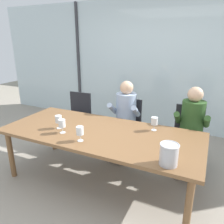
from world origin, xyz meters
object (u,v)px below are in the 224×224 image
(dining_table, at_px, (100,136))
(person_olive_shirt, at_px, (191,124))
(chair_left_of_center, at_px, (127,121))
(wine_glass_center_pour, at_px, (59,120))
(chair_center, at_px, (188,131))
(person_pale_blue_shirt, at_px, (125,114))
(wine_glass_by_right_taster, at_px, (154,122))
(ice_bucket_primary, at_px, (169,154))
(wine_glass_near_bucket, at_px, (80,131))
(wine_glass_by_left_taster, at_px, (62,124))
(chair_near_curtain, at_px, (78,113))

(dining_table, relative_size, person_olive_shirt, 2.06)
(chair_left_of_center, xyz_separation_m, wine_glass_center_pour, (-0.52, -1.09, 0.32))
(chair_left_of_center, xyz_separation_m, chair_center, (0.98, 0.01, 0.00))
(person_pale_blue_shirt, xyz_separation_m, wine_glass_by_right_taster, (0.59, -0.48, 0.14))
(ice_bucket_primary, relative_size, wine_glass_near_bucket, 1.20)
(dining_table, height_order, person_pale_blue_shirt, person_pale_blue_shirt)
(chair_left_of_center, height_order, wine_glass_near_bucket, wine_glass_near_bucket)
(chair_center, bearing_deg, person_pale_blue_shirt, -175.61)
(ice_bucket_primary, xyz_separation_m, wine_glass_near_bucket, (-1.01, 0.07, 0.01))
(wine_glass_near_bucket, xyz_separation_m, wine_glass_by_right_taster, (0.68, 0.65, 0.00))
(ice_bucket_primary, bearing_deg, person_olive_shirt, 86.05)
(person_olive_shirt, xyz_separation_m, wine_glass_by_left_taster, (-1.41, -1.04, 0.15))
(chair_left_of_center, relative_size, person_olive_shirt, 0.74)
(person_olive_shirt, bearing_deg, ice_bucket_primary, -94.82)
(person_olive_shirt, bearing_deg, person_pale_blue_shirt, 179.12)
(wine_glass_near_bucket, bearing_deg, wine_glass_center_pour, 156.99)
(chair_center, xyz_separation_m, wine_glass_near_bucket, (-1.05, -1.30, 0.32))
(wine_glass_by_right_taster, bearing_deg, ice_bucket_primary, -65.77)
(chair_left_of_center, height_order, person_pale_blue_shirt, person_pale_blue_shirt)
(chair_center, height_order, wine_glass_center_pour, wine_glass_center_pour)
(person_olive_shirt, distance_m, ice_bucket_primary, 1.21)
(wine_glass_near_bucket, height_order, wine_glass_by_right_taster, same)
(wine_glass_by_right_taster, bearing_deg, chair_near_curtain, 158.47)
(chair_near_curtain, height_order, ice_bucket_primary, ice_bucket_primary)
(chair_center, bearing_deg, wine_glass_center_pour, -148.78)
(wine_glass_center_pour, xyz_separation_m, wine_glass_by_right_taster, (1.13, 0.46, 0.00))
(chair_center, height_order, wine_glass_near_bucket, wine_glass_near_bucket)
(chair_near_curtain, height_order, wine_glass_near_bucket, wine_glass_near_bucket)
(chair_center, relative_size, wine_glass_center_pour, 5.14)
(wine_glass_by_right_taster, bearing_deg, person_pale_blue_shirt, 140.94)
(chair_center, relative_size, wine_glass_by_left_taster, 5.14)
(chair_center, height_order, person_olive_shirt, person_olive_shirt)
(wine_glass_by_left_taster, bearing_deg, wine_glass_center_pour, 143.45)
(wine_glass_near_bucket, bearing_deg, dining_table, 76.48)
(chair_left_of_center, distance_m, ice_bucket_primary, 1.67)
(wine_glass_by_left_taster, relative_size, wine_glass_center_pour, 1.00)
(ice_bucket_primary, height_order, wine_glass_near_bucket, ice_bucket_primary)
(wine_glass_center_pour, bearing_deg, chair_near_curtain, 112.16)
(person_pale_blue_shirt, relative_size, wine_glass_by_right_taster, 6.98)
(wine_glass_near_bucket, xyz_separation_m, wine_glass_center_pour, (-0.45, 0.19, 0.00))
(chair_center, xyz_separation_m, wine_glass_by_left_taster, (-1.37, -1.20, 0.32))
(chair_left_of_center, relative_size, person_pale_blue_shirt, 0.74)
(chair_near_curtain, distance_m, chair_left_of_center, 0.96)
(chair_left_of_center, bearing_deg, chair_center, 6.94)
(chair_near_curtain, relative_size, wine_glass_center_pour, 5.14)
(chair_near_curtain, height_order, wine_glass_by_left_taster, wine_glass_by_left_taster)
(dining_table, distance_m, chair_near_curtain, 1.37)
(chair_center, bearing_deg, dining_table, -140.15)
(wine_glass_by_left_taster, bearing_deg, chair_left_of_center, 71.89)
(wine_glass_near_bucket, bearing_deg, ice_bucket_primary, -3.83)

